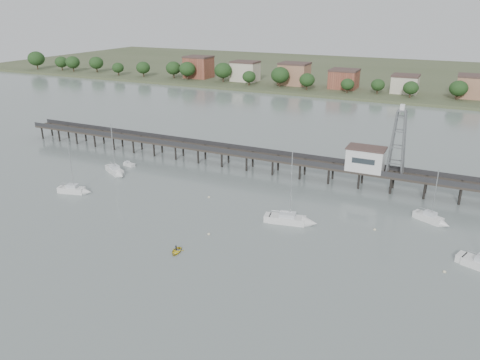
# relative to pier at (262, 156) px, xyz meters

# --- Properties ---
(ground_plane) EXTENTS (500.00, 500.00, 0.00)m
(ground_plane) POSITION_rel_pier_xyz_m (0.00, -60.00, -3.79)
(ground_plane) COLOR gray
(ground_plane) RESTS_ON ground
(pier) EXTENTS (150.00, 5.00, 5.50)m
(pier) POSITION_rel_pier_xyz_m (0.00, 0.00, 0.00)
(pier) COLOR #2D2823
(pier) RESTS_ON ground
(pier_building) EXTENTS (8.40, 5.40, 5.30)m
(pier_building) POSITION_rel_pier_xyz_m (25.00, 0.00, 2.87)
(pier_building) COLOR silver
(pier_building) RESTS_ON ground
(lattice_tower) EXTENTS (3.20, 3.20, 15.50)m
(lattice_tower) POSITION_rel_pier_xyz_m (31.50, 0.00, 7.31)
(lattice_tower) COLOR slate
(lattice_tower) RESTS_ON ground
(sailboat_e) EXTENTS (6.76, 4.60, 11.04)m
(sailboat_e) POSITION_rel_pier_xyz_m (41.13, -13.49, -3.14)
(sailboat_e) COLOR silver
(sailboat_e) RESTS_ON ground
(sailboat_b) EXTENTS (8.07, 5.80, 13.12)m
(sailboat_b) POSITION_rel_pier_xyz_m (-30.99, -17.99, -3.15)
(sailboat_b) COLOR silver
(sailboat_b) RESTS_ON ground
(sailboat_a) EXTENTS (7.25, 3.81, 11.62)m
(sailboat_a) POSITION_rel_pier_xyz_m (-30.99, -31.35, -3.14)
(sailboat_a) COLOR silver
(sailboat_a) RESTS_ON ground
(sailboat_c) EXTENTS (9.48, 4.29, 15.03)m
(sailboat_c) POSITION_rel_pier_xyz_m (17.47, -25.08, -3.16)
(sailboat_c) COLOR silver
(sailboat_c) RESTS_ON ground
(white_tender) EXTENTS (3.44, 2.01, 1.25)m
(white_tender) POSITION_rel_pier_xyz_m (-32.45, -11.41, -3.41)
(white_tender) COLOR silver
(white_tender) RESTS_ON ground
(yellow_dinghy) EXTENTS (2.13, 0.96, 2.88)m
(yellow_dinghy) POSITION_rel_pier_xyz_m (3.07, -44.18, -3.79)
(yellow_dinghy) COLOR gold
(yellow_dinghy) RESTS_ON ground
(dinghy_occupant) EXTENTS (0.76, 1.22, 0.27)m
(dinghy_occupant) POSITION_rel_pier_xyz_m (3.07, -44.18, -3.79)
(dinghy_occupant) COLOR black
(dinghy_occupant) RESTS_ON ground
(mooring_buoys) EXTENTS (81.45, 15.67, 0.39)m
(mooring_buoys) POSITION_rel_pier_xyz_m (8.04, -27.83, -3.71)
(mooring_buoys) COLOR beige
(mooring_buoys) RESTS_ON ground
(far_shore) EXTENTS (500.00, 170.00, 10.40)m
(far_shore) POSITION_rel_pier_xyz_m (0.36, 179.58, -2.85)
(far_shore) COLOR #475133
(far_shore) RESTS_ON ground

